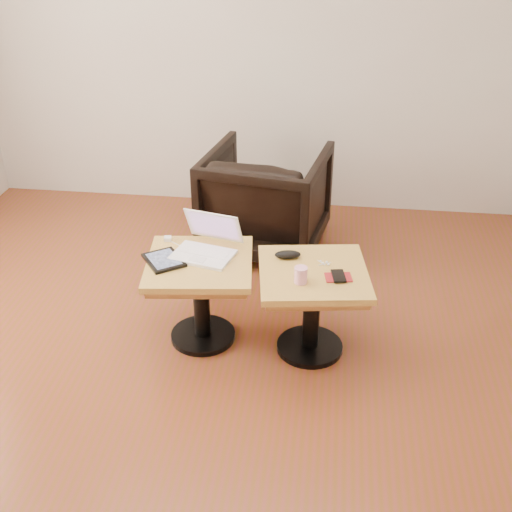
# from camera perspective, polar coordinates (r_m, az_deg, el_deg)

# --- Properties ---
(room_shell) EXTENTS (4.52, 4.52, 2.71)m
(room_shell) POSITION_cam_1_polar(r_m,az_deg,el_deg) (2.78, -4.23, 10.75)
(room_shell) COLOR brown
(room_shell) RESTS_ON ground
(side_table_left) EXTENTS (0.63, 0.63, 0.51)m
(side_table_left) POSITION_cam_1_polar(r_m,az_deg,el_deg) (3.54, -4.97, -2.20)
(side_table_left) COLOR black
(side_table_left) RESTS_ON ground
(side_table_right) EXTENTS (0.64, 0.64, 0.51)m
(side_table_right) POSITION_cam_1_polar(r_m,az_deg,el_deg) (3.45, 5.04, -3.14)
(side_table_right) COLOR black
(side_table_right) RESTS_ON ground
(laptop) EXTENTS (0.39, 0.38, 0.22)m
(laptop) POSITION_cam_1_polar(r_m,az_deg,el_deg) (3.52, -4.43, 0.93)
(laptop) COLOR white
(laptop) RESTS_ON side_table_left
(tablet) EXTENTS (0.28, 0.29, 0.02)m
(tablet) POSITION_cam_1_polar(r_m,az_deg,el_deg) (3.48, -8.20, -0.36)
(tablet) COLOR black
(tablet) RESTS_ON side_table_left
(charging_adapter) EXTENTS (0.05, 0.05, 0.02)m
(charging_adapter) POSITION_cam_1_polar(r_m,az_deg,el_deg) (3.69, -7.85, 1.54)
(charging_adapter) COLOR white
(charging_adapter) RESTS_ON side_table_left
(glasses_case) EXTENTS (0.15, 0.09, 0.04)m
(glasses_case) POSITION_cam_1_polar(r_m,az_deg,el_deg) (3.47, 2.84, 0.13)
(glasses_case) COLOR black
(glasses_case) RESTS_ON side_table_right
(striped_cup) EXTENTS (0.07, 0.07, 0.09)m
(striped_cup) POSITION_cam_1_polar(r_m,az_deg,el_deg) (3.25, 4.00, -1.69)
(striped_cup) COLOR #E74B8D
(striped_cup) RESTS_ON side_table_right
(earbuds_tangle) EXTENTS (0.07, 0.05, 0.01)m
(earbuds_tangle) POSITION_cam_1_polar(r_m,az_deg,el_deg) (3.44, 6.11, -0.60)
(earbuds_tangle) COLOR white
(earbuds_tangle) RESTS_ON side_table_right
(phone_on_sleeve) EXTENTS (0.15, 0.13, 0.02)m
(phone_on_sleeve) POSITION_cam_1_polar(r_m,az_deg,el_deg) (3.33, 7.34, -1.84)
(phone_on_sleeve) COLOR maroon
(phone_on_sleeve) RESTS_ON side_table_right
(armchair) EXTENTS (0.92, 0.93, 0.74)m
(armchair) POSITION_cam_1_polar(r_m,az_deg,el_deg) (4.50, 0.89, 5.01)
(armchair) COLOR black
(armchair) RESTS_ON ground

